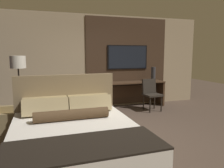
% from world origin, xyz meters
% --- Properties ---
extents(ground_plane, '(16.00, 16.00, 0.00)m').
position_xyz_m(ground_plane, '(0.00, 0.00, 0.00)').
color(ground_plane, '#4C3D33').
extents(wall_back_tv_panel, '(7.20, 0.09, 2.80)m').
position_xyz_m(wall_back_tv_panel, '(0.17, 2.59, 1.40)').
color(wall_back_tv_panel, tan).
rests_on(wall_back_tv_panel, ground_plane).
extents(bed, '(1.83, 2.23, 1.27)m').
position_xyz_m(bed, '(-1.07, -0.75, 0.37)').
color(bed, '#33281E').
rests_on(bed, ground_plane).
extents(desk, '(2.15, 0.53, 0.79)m').
position_xyz_m(desk, '(1.12, 2.31, 0.55)').
color(desk, '#422D1E').
rests_on(desk, ground_plane).
extents(tv, '(1.32, 0.04, 0.74)m').
position_xyz_m(tv, '(1.12, 2.52, 1.54)').
color(tv, black).
extents(desk_chair, '(0.50, 0.50, 0.91)m').
position_xyz_m(desk_chair, '(1.54, 1.74, 0.55)').
color(desk_chair, '#28231E').
rests_on(desk_chair, ground_plane).
extents(armchair_by_window, '(0.78, 0.79, 0.81)m').
position_xyz_m(armchair_by_window, '(-2.28, 0.71, 0.28)').
color(armchair_by_window, olive).
rests_on(armchair_by_window, ground_plane).
extents(floor_lamp, '(0.34, 0.34, 1.61)m').
position_xyz_m(floor_lamp, '(-1.98, 1.48, 1.34)').
color(floor_lamp, '#282623').
rests_on(floor_lamp, ground_plane).
extents(vase_tall, '(0.14, 0.14, 0.45)m').
position_xyz_m(vase_tall, '(1.86, 2.19, 1.01)').
color(vase_tall, '#333338').
rests_on(vase_tall, desk).
extents(book, '(0.23, 0.16, 0.03)m').
position_xyz_m(book, '(0.29, 2.24, 0.80)').
color(book, navy).
rests_on(book, desk).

